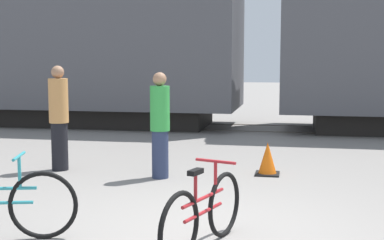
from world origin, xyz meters
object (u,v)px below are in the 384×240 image
(person_in_tan, at_px, (59,118))
(traffic_cone, at_px, (268,160))
(freight_train, at_px, (261,22))
(bicycle_maroon, at_px, (204,213))
(person_in_green, at_px, (160,125))

(person_in_tan, height_order, traffic_cone, person_in_tan)
(traffic_cone, bearing_deg, freight_train, 95.16)
(bicycle_maroon, relative_size, person_in_tan, 0.88)
(person_in_tan, xyz_separation_m, person_in_green, (1.87, -0.27, -0.05))
(person_in_green, bearing_deg, bicycle_maroon, 13.50)
(traffic_cone, bearing_deg, person_in_tan, -175.11)
(freight_train, bearing_deg, bicycle_maroon, -89.41)
(bicycle_maroon, xyz_separation_m, traffic_cone, (0.45, 3.71, -0.12))
(person_in_tan, height_order, person_in_green, person_in_tan)
(person_in_tan, bearing_deg, bicycle_maroon, 65.52)
(freight_train, bearing_deg, traffic_cone, -84.84)
(freight_train, height_order, traffic_cone, freight_train)
(freight_train, bearing_deg, person_in_tan, -115.29)
(bicycle_maroon, bearing_deg, person_in_green, 111.84)
(freight_train, distance_m, person_in_tan, 7.37)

